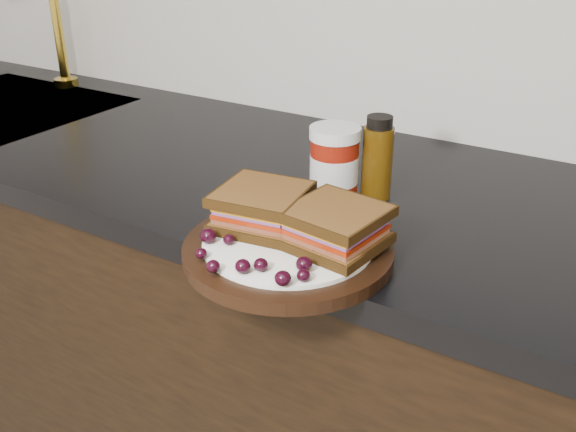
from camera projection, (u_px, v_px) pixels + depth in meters
name	position (u px, v px, depth m)	size (l,w,h in m)	color
base_cabinets	(404.00, 428.00, 1.21)	(3.96, 0.58, 0.86)	black
countertop	(426.00, 214.00, 1.02)	(3.98, 0.60, 0.04)	black
sink	(4.00, 125.00, 1.52)	(0.50, 0.42, 0.16)	#B2B2B7
faucet	(58.00, 30.00, 1.59)	(0.06, 0.22, 0.28)	gold
plate	(288.00, 250.00, 0.85)	(0.28, 0.28, 0.02)	black
sandwich_left	(262.00, 207.00, 0.88)	(0.12, 0.12, 0.05)	brown
sandwich_right	(336.00, 227.00, 0.82)	(0.11, 0.11, 0.05)	brown
grape_0	(208.00, 236.00, 0.84)	(0.02, 0.02, 0.02)	black
grape_1	(229.00, 240.00, 0.83)	(0.02, 0.02, 0.01)	black
grape_2	(201.00, 253.00, 0.80)	(0.01, 0.01, 0.01)	black
grape_3	(213.00, 266.00, 0.77)	(0.02, 0.02, 0.02)	black
grape_4	(243.00, 266.00, 0.77)	(0.02, 0.02, 0.02)	black
grape_5	(261.00, 265.00, 0.77)	(0.02, 0.02, 0.02)	black
grape_6	(283.00, 278.00, 0.74)	(0.02, 0.02, 0.02)	black
grape_7	(303.00, 275.00, 0.75)	(0.02, 0.02, 0.02)	black
grape_8	(304.00, 264.00, 0.77)	(0.02, 0.02, 0.02)	black
grape_9	(315.00, 254.00, 0.80)	(0.02, 0.02, 0.02)	black
grape_10	(348.00, 254.00, 0.80)	(0.02, 0.02, 0.02)	black
grape_11	(341.00, 241.00, 0.83)	(0.02, 0.02, 0.02)	black
grape_12	(337.00, 239.00, 0.83)	(0.02, 0.02, 0.01)	black
grape_13	(280.00, 211.00, 0.91)	(0.02, 0.02, 0.02)	black
grape_14	(257.00, 215.00, 0.90)	(0.02, 0.02, 0.02)	black
grape_15	(255.00, 225.00, 0.87)	(0.02, 0.02, 0.02)	black
grape_16	(233.00, 224.00, 0.87)	(0.02, 0.02, 0.02)	black
grape_17	(280.00, 214.00, 0.90)	(0.02, 0.02, 0.02)	black
grape_18	(251.00, 217.00, 0.89)	(0.02, 0.02, 0.02)	black
grape_19	(241.00, 217.00, 0.89)	(0.02, 0.02, 0.02)	black
condiment_jar	(334.00, 163.00, 1.00)	(0.08, 0.08, 0.12)	maroon
oil_bottle	(377.00, 157.00, 1.00)	(0.05, 0.05, 0.13)	#432A06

